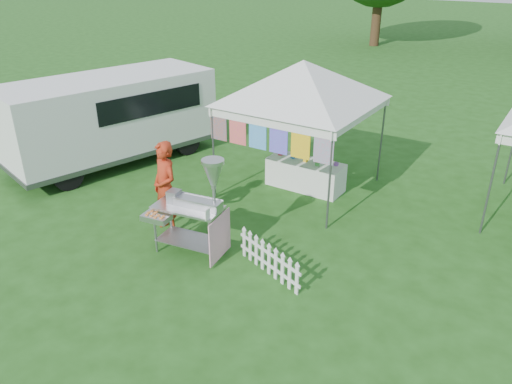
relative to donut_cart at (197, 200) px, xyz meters
The scene contains 7 objects.
ground 1.14m from the donut_cart, 36.39° to the left, with size 120.00×120.00×0.00m, color #204D16.
canopy_main 4.04m from the donut_cart, 88.07° to the left, with size 4.24×4.24×3.45m.
donut_cart is the anchor object (origin of this frame).
vendor 1.20m from the donut_cart, 160.81° to the left, with size 0.68×0.45×1.86m, color #AF2D15.
cargo_van 5.47m from the donut_cart, 152.12° to the left, with size 3.43×5.75×2.24m.
picket_fence 1.65m from the donut_cart, ahead, with size 1.54×0.56×0.56m.
display_table 3.75m from the donut_cart, 86.05° to the left, with size 1.80×0.70×0.68m, color white.
Camera 1 is at (5.04, -6.10, 5.04)m, focal length 35.00 mm.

